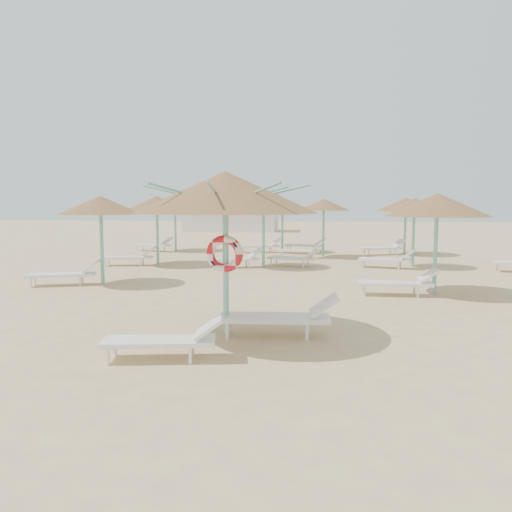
# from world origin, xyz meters

# --- Properties ---
(ground) EXTENTS (120.00, 120.00, 0.00)m
(ground) POSITION_xyz_m (0.00, 0.00, 0.00)
(ground) COLOR #CFB77E
(ground) RESTS_ON ground
(main_palapa) EXTENTS (3.35, 3.35, 3.01)m
(main_palapa) POSITION_xyz_m (-0.23, 0.02, 2.61)
(main_palapa) COLOR #6FC1AC
(main_palapa) RESTS_ON ground
(lounger_main_a) EXTENTS (1.93, 0.85, 0.68)m
(lounger_main_a) POSITION_xyz_m (-0.88, -1.56, 0.32)
(lounger_main_a) COLOR white
(lounger_main_a) RESTS_ON ground
(lounger_main_b) EXTENTS (2.19, 0.78, 0.78)m
(lounger_main_b) POSITION_xyz_m (0.82, 0.03, 0.37)
(lounger_main_b) COLOR white
(lounger_main_b) RESTS_ON ground
(palapa_field) EXTENTS (19.81, 14.60, 2.73)m
(palapa_field) POSITION_xyz_m (1.78, 10.64, 2.31)
(palapa_field) COLOR #6FC1AC
(palapa_field) RESTS_ON ground
(service_hut) EXTENTS (8.40, 4.40, 3.25)m
(service_hut) POSITION_xyz_m (-6.00, 35.00, 1.64)
(service_hut) COLOR silver
(service_hut) RESTS_ON ground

